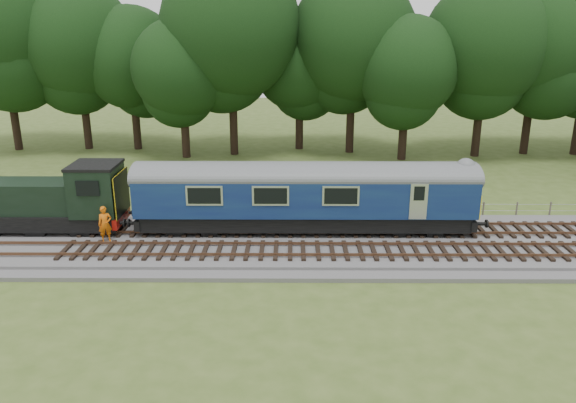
{
  "coord_description": "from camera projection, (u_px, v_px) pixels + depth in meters",
  "views": [
    {
      "loc": [
        -5.52,
        -27.42,
        11.29
      ],
      "look_at": [
        -5.7,
        1.4,
        2.0
      ],
      "focal_mm": 35.0,
      "sensor_mm": 36.0,
      "label": 1
    }
  ],
  "objects": [
    {
      "name": "worker",
      "position": [
        105.0,
        224.0,
        28.96
      ],
      "size": [
        0.82,
        0.7,
        1.89
      ],
      "primitive_type": "imported",
      "rotation": [
        0.0,
        0.0,
        0.42
      ],
      "color": "orange",
      "rests_on": "ballast"
    },
    {
      "name": "tree_line",
      "position": [
        353.0,
        153.0,
        50.47
      ],
      "size": [
        70.0,
        8.0,
        18.0
      ],
      "primitive_type": null,
      "color": "black",
      "rests_on": "ground"
    },
    {
      "name": "track_south",
      "position": [
        402.0,
        250.0,
        27.88
      ],
      "size": [
        67.2,
        2.4,
        0.21
      ],
      "color": "black",
      "rests_on": "ballast"
    },
    {
      "name": "fence",
      "position": [
        383.0,
        217.0,
        33.81
      ],
      "size": [
        64.0,
        0.12,
        1.0
      ],
      "primitive_type": null,
      "color": "#6B6054",
      "rests_on": "ground"
    },
    {
      "name": "track_north",
      "position": [
        392.0,
        229.0,
        30.74
      ],
      "size": [
        67.2,
        2.4,
        0.21
      ],
      "color": "black",
      "rests_on": "ballast"
    },
    {
      "name": "ground",
      "position": [
        396.0,
        246.0,
        29.53
      ],
      "size": [
        120.0,
        120.0,
        0.0
      ],
      "primitive_type": "plane",
      "color": "#425720",
      "rests_on": "ground"
    },
    {
      "name": "shunter_loco",
      "position": [
        48.0,
        201.0,
        30.37
      ],
      "size": [
        8.92,
        2.6,
        3.38
      ],
      "color": "black",
      "rests_on": "ground"
    },
    {
      "name": "dmu_railcar",
      "position": [
        305.0,
        191.0,
        30.09
      ],
      "size": [
        18.05,
        2.86,
        3.88
      ],
      "color": "black",
      "rests_on": "ground"
    },
    {
      "name": "ballast",
      "position": [
        396.0,
        243.0,
        29.48
      ],
      "size": [
        70.0,
        7.0,
        0.35
      ],
      "primitive_type": "cube",
      "color": "#4C4C4F",
      "rests_on": "ground"
    }
  ]
}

